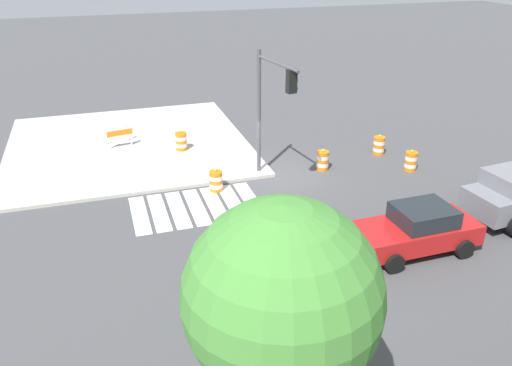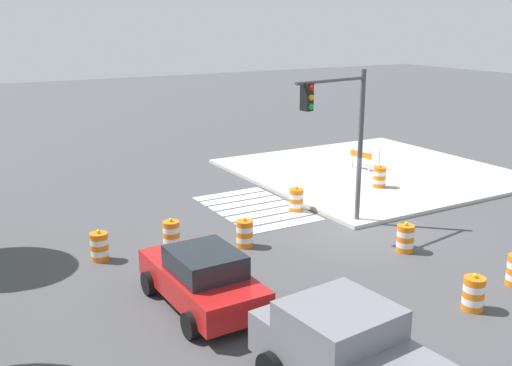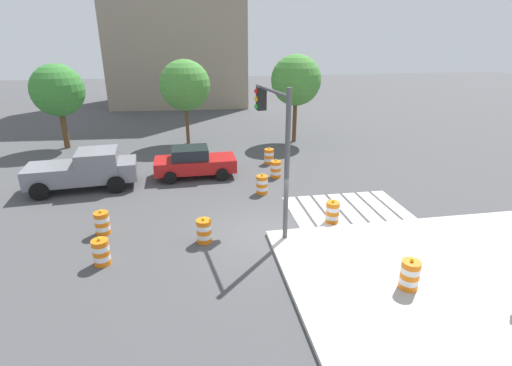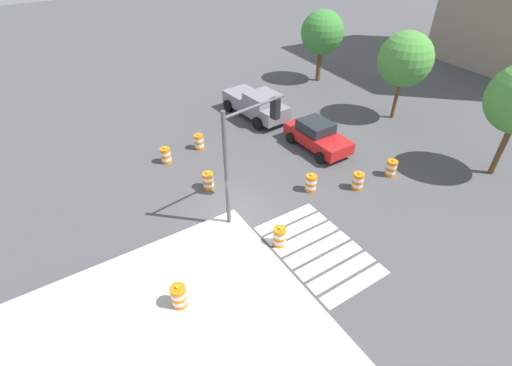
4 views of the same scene
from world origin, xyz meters
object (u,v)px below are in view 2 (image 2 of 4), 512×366
(pickup_truck, at_px, (359,362))
(traffic_barrel_opposite_curb, at_px, (171,234))
(traffic_barrel_crosswalk_end, at_px, (296,200))
(traffic_barrel_median_far, at_px, (245,234))
(construction_barricade, at_px, (363,158))
(traffic_light_pole, at_px, (340,122))
(traffic_barrel_median_near, at_px, (405,238))
(traffic_barrel_lane_center, at_px, (99,247))
(traffic_barrel_on_sidewalk, at_px, (379,177))
(sports_car, at_px, (202,278))
(traffic_barrel_far_curb, at_px, (473,294))

(pickup_truck, distance_m, traffic_barrel_opposite_curb, 9.62)
(traffic_barrel_crosswalk_end, bearing_deg, traffic_barrel_median_far, 122.36)
(construction_barricade, height_order, traffic_light_pole, traffic_light_pole)
(pickup_truck, xyz_separation_m, construction_barricade, (14.25, -12.10, -0.25))
(pickup_truck, xyz_separation_m, traffic_barrel_crosswalk_end, (10.72, -5.77, -0.52))
(traffic_barrel_median_near, xyz_separation_m, construction_barricade, (8.79, -5.60, 0.27))
(construction_barricade, bearing_deg, traffic_barrel_lane_center, 107.43)
(traffic_barrel_opposite_curb, distance_m, traffic_barrel_on_sidewalk, 10.68)
(traffic_barrel_median_far, height_order, traffic_barrel_opposite_curb, same)
(sports_car, height_order, traffic_barrel_crosswalk_end, sports_car)
(sports_car, height_order, traffic_barrel_median_near, sports_car)
(pickup_truck, xyz_separation_m, traffic_barrel_far_curb, (1.60, -5.18, -0.52))
(construction_barricade, bearing_deg, traffic_barrel_opposite_curb, 111.06)
(sports_car, bearing_deg, traffic_barrel_on_sidewalk, -62.10)
(sports_car, height_order, construction_barricade, sports_car)
(traffic_barrel_median_near, height_order, traffic_barrel_far_curb, same)
(traffic_barrel_median_far, height_order, traffic_barrel_on_sidewalk, traffic_barrel_on_sidewalk)
(sports_car, height_order, traffic_barrel_on_sidewalk, sports_car)
(traffic_barrel_median_near, bearing_deg, construction_barricade, -32.50)
(construction_barricade, bearing_deg, sports_car, 124.72)
(traffic_barrel_far_curb, bearing_deg, traffic_barrel_crosswalk_end, -3.70)
(construction_barricade, bearing_deg, traffic_barrel_median_far, 120.32)
(traffic_barrel_far_curb, distance_m, construction_barricade, 14.41)
(traffic_barrel_opposite_curb, relative_size, traffic_barrel_on_sidewalk, 1.00)
(traffic_barrel_crosswalk_end, height_order, traffic_light_pole, traffic_light_pole)
(pickup_truck, distance_m, traffic_barrel_median_far, 8.75)
(sports_car, relative_size, traffic_light_pole, 0.79)
(pickup_truck, xyz_separation_m, traffic_barrel_median_far, (8.45, -2.19, -0.52))
(traffic_barrel_crosswalk_end, bearing_deg, traffic_barrel_on_sidewalk, -82.71)
(traffic_barrel_opposite_curb, xyz_separation_m, traffic_barrel_on_sidewalk, (1.73, -10.54, 0.15))
(construction_barricade, relative_size, traffic_light_pole, 0.25)
(pickup_truck, xyz_separation_m, traffic_barrel_on_sidewalk, (11.34, -10.59, -0.37))
(pickup_truck, bearing_deg, traffic_barrel_lane_center, 13.34)
(traffic_barrel_median_near, bearing_deg, traffic_barrel_far_curb, 161.12)
(traffic_barrel_on_sidewalk, bearing_deg, pickup_truck, 136.94)
(pickup_truck, xyz_separation_m, traffic_light_pole, (8.24, -5.83, 2.94))
(traffic_barrel_median_far, distance_m, traffic_light_pole, 5.02)
(traffic_barrel_lane_center, relative_size, construction_barricade, 0.75)
(pickup_truck, relative_size, traffic_barrel_median_near, 5.20)
(traffic_barrel_crosswalk_end, bearing_deg, sports_car, 129.45)
(traffic_barrel_median_far, xyz_separation_m, construction_barricade, (5.79, -9.90, 0.27))
(pickup_truck, height_order, traffic_light_pole, traffic_light_pole)
(pickup_truck, height_order, traffic_barrel_far_curb, pickup_truck)
(construction_barricade, bearing_deg, traffic_barrel_far_curb, 151.31)
(traffic_barrel_median_near, xyz_separation_m, traffic_barrel_lane_center, (4.27, 8.80, 0.00))
(traffic_barrel_crosswalk_end, distance_m, traffic_barrel_on_sidewalk, 4.87)
(traffic_barrel_median_far, relative_size, construction_barricade, 0.75)
(traffic_barrel_opposite_curb, bearing_deg, traffic_barrel_median_near, -122.84)
(construction_barricade, bearing_deg, traffic_barrel_median_near, 147.50)
(traffic_barrel_median_far, height_order, traffic_light_pole, traffic_light_pole)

